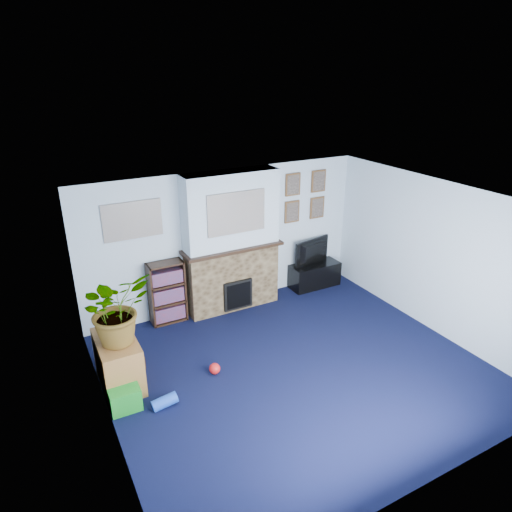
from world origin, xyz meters
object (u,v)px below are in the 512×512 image
television (315,252)px  bookshelf (167,294)px  tv_stand (314,275)px  sideboard (118,361)px

television → bookshelf: bookshelf is taller
tv_stand → television: bearing=90.0°
sideboard → bookshelf: bearing=49.5°
tv_stand → bookshelf: size_ratio=0.92×
bookshelf → sideboard: bookshelf is taller
tv_stand → television: (0.00, 0.02, 0.47)m
television → bookshelf: (-2.88, 0.06, -0.19)m
television → bookshelf: 2.89m
television → sideboard: television is taller
television → bookshelf: bearing=-12.2°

